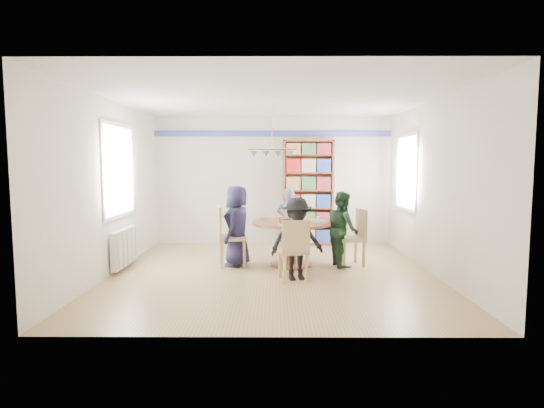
{
  "coord_description": "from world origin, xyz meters",
  "views": [
    {
      "loc": [
        0.04,
        -6.54,
        1.7
      ],
      "look_at": [
        0.0,
        0.4,
        1.05
      ],
      "focal_mm": 28.0,
      "sensor_mm": 36.0,
      "label": 1
    }
  ],
  "objects_px": {
    "chair_right": "(355,234)",
    "chair_far": "(289,229)",
    "person_left": "(237,226)",
    "person_far": "(288,221)",
    "chair_left": "(227,233)",
    "person_near": "(297,239)",
    "radiator": "(125,247)",
    "person_right": "(342,229)",
    "dining_table": "(291,233)",
    "chair_near": "(294,248)",
    "bookshelf": "(308,194)"
  },
  "relations": [
    {
      "from": "radiator",
      "to": "person_left",
      "type": "relative_size",
      "value": 0.74
    },
    {
      "from": "person_right",
      "to": "chair_near",
      "type": "bearing_deg",
      "value": 128.21
    },
    {
      "from": "chair_left",
      "to": "person_near",
      "type": "height_order",
      "value": "person_near"
    },
    {
      "from": "dining_table",
      "to": "chair_near",
      "type": "relative_size",
      "value": 1.43
    },
    {
      "from": "chair_far",
      "to": "person_far",
      "type": "xyz_separation_m",
      "value": [
        -0.02,
        -0.14,
        0.16
      ]
    },
    {
      "from": "chair_right",
      "to": "person_left",
      "type": "xyz_separation_m",
      "value": [
        -1.98,
        -0.04,
        0.15
      ]
    },
    {
      "from": "radiator",
      "to": "person_right",
      "type": "distance_m",
      "value": 3.61
    },
    {
      "from": "radiator",
      "to": "chair_far",
      "type": "xyz_separation_m",
      "value": [
        2.74,
        1.19,
        0.12
      ]
    },
    {
      "from": "chair_left",
      "to": "person_near",
      "type": "distance_m",
      "value": 1.4
    },
    {
      "from": "radiator",
      "to": "person_left",
      "type": "bearing_deg",
      "value": 5.51
    },
    {
      "from": "chair_right",
      "to": "bookshelf",
      "type": "distance_m",
      "value": 2.01
    },
    {
      "from": "chair_left",
      "to": "person_near",
      "type": "bearing_deg",
      "value": -36.42
    },
    {
      "from": "person_left",
      "to": "bookshelf",
      "type": "relative_size",
      "value": 0.61
    },
    {
      "from": "chair_left",
      "to": "person_far",
      "type": "relative_size",
      "value": 0.8
    },
    {
      "from": "person_right",
      "to": "person_far",
      "type": "height_order",
      "value": "person_far"
    },
    {
      "from": "chair_far",
      "to": "person_far",
      "type": "relative_size",
      "value": 0.68
    },
    {
      "from": "person_left",
      "to": "radiator",
      "type": "bearing_deg",
      "value": -69.76
    },
    {
      "from": "chair_far",
      "to": "person_far",
      "type": "height_order",
      "value": "person_far"
    },
    {
      "from": "radiator",
      "to": "chair_near",
      "type": "bearing_deg",
      "value": -16.3
    },
    {
      "from": "person_left",
      "to": "person_right",
      "type": "relative_size",
      "value": 1.08
    },
    {
      "from": "chair_right",
      "to": "person_right",
      "type": "relative_size",
      "value": 0.76
    },
    {
      "from": "person_right",
      "to": "person_near",
      "type": "height_order",
      "value": "person_right"
    },
    {
      "from": "person_far",
      "to": "bookshelf",
      "type": "distance_m",
      "value": 1.18
    },
    {
      "from": "radiator",
      "to": "chair_near",
      "type": "relative_size",
      "value": 1.1
    },
    {
      "from": "person_left",
      "to": "person_far",
      "type": "bearing_deg",
      "value": 149.28
    },
    {
      "from": "person_left",
      "to": "person_far",
      "type": "relative_size",
      "value": 1.07
    },
    {
      "from": "person_left",
      "to": "person_near",
      "type": "bearing_deg",
      "value": 62.18
    },
    {
      "from": "person_right",
      "to": "person_left",
      "type": "bearing_deg",
      "value": 79.17
    },
    {
      "from": "chair_right",
      "to": "person_far",
      "type": "distance_m",
      "value": 1.38
    },
    {
      "from": "chair_left",
      "to": "person_far",
      "type": "bearing_deg",
      "value": 41.04
    },
    {
      "from": "chair_near",
      "to": "person_near",
      "type": "relative_size",
      "value": 0.75
    },
    {
      "from": "dining_table",
      "to": "person_far",
      "type": "xyz_separation_m",
      "value": [
        -0.02,
        0.87,
        0.08
      ]
    },
    {
      "from": "person_near",
      "to": "chair_far",
      "type": "bearing_deg",
      "value": 76.75
    },
    {
      "from": "chair_left",
      "to": "person_far",
      "type": "height_order",
      "value": "person_far"
    },
    {
      "from": "person_far",
      "to": "bookshelf",
      "type": "xyz_separation_m",
      "value": [
        0.44,
        0.99,
        0.45
      ]
    },
    {
      "from": "chair_far",
      "to": "bookshelf",
      "type": "xyz_separation_m",
      "value": [
        0.42,
        0.85,
        0.61
      ]
    },
    {
      "from": "person_right",
      "to": "person_near",
      "type": "bearing_deg",
      "value": 126.5
    },
    {
      "from": "chair_right",
      "to": "chair_far",
      "type": "distance_m",
      "value": 1.45
    },
    {
      "from": "chair_far",
      "to": "person_left",
      "type": "relative_size",
      "value": 0.64
    },
    {
      "from": "person_near",
      "to": "chair_right",
      "type": "bearing_deg",
      "value": 27.19
    },
    {
      "from": "chair_left",
      "to": "person_right",
      "type": "bearing_deg",
      "value": 1.15
    },
    {
      "from": "chair_right",
      "to": "chair_near",
      "type": "relative_size",
      "value": 1.05
    },
    {
      "from": "person_far",
      "to": "chair_right",
      "type": "bearing_deg",
      "value": 153.15
    },
    {
      "from": "chair_far",
      "to": "person_near",
      "type": "height_order",
      "value": "person_near"
    },
    {
      "from": "radiator",
      "to": "person_right",
      "type": "relative_size",
      "value": 0.8
    },
    {
      "from": "chair_right",
      "to": "chair_far",
      "type": "bearing_deg",
      "value": 137.83
    },
    {
      "from": "chair_far",
      "to": "bookshelf",
      "type": "bearing_deg",
      "value": 63.68
    },
    {
      "from": "chair_near",
      "to": "bookshelf",
      "type": "distance_m",
      "value": 2.93
    },
    {
      "from": "radiator",
      "to": "person_left",
      "type": "height_order",
      "value": "person_left"
    },
    {
      "from": "chair_right",
      "to": "person_left",
      "type": "height_order",
      "value": "person_left"
    }
  ]
}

